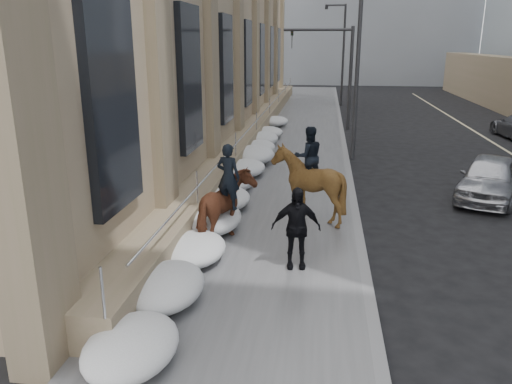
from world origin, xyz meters
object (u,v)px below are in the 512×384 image
mounted_horse_left (225,205)px  car_silver (490,178)px  pedestrian (296,228)px  mounted_horse_right (307,181)px

mounted_horse_left → car_silver: size_ratio=0.59×
mounted_horse_left → pedestrian: size_ratio=1.34×
mounted_horse_right → pedestrian: bearing=68.3°
mounted_horse_right → pedestrian: (-0.14, -3.27, -0.21)m
mounted_horse_left → car_silver: (8.07, 5.20, -0.37)m
pedestrian → mounted_horse_left: bearing=138.3°
mounted_horse_left → mounted_horse_right: (2.03, 1.94, 0.18)m
mounted_horse_left → pedestrian: bearing=159.8°
mounted_horse_left → pedestrian: 2.32m
mounted_horse_left → car_silver: mounted_horse_left is taller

